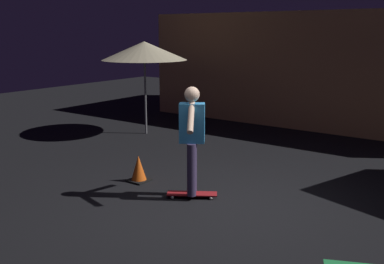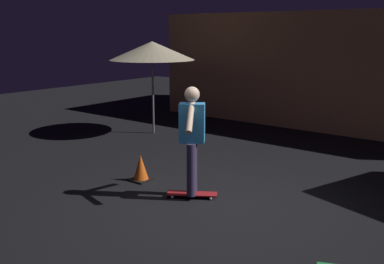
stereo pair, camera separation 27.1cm
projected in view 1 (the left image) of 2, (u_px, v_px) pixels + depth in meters
ground_plane at (215, 207)px, 6.64m from camera, size 28.00×28.00×0.00m
low_building at (335, 67)px, 13.14m from camera, size 9.76×4.42×3.05m
patio_umbrella at (144, 51)px, 10.94m from camera, size 2.10×2.10×2.30m
skateboard_ridden at (192, 194)px, 7.00m from camera, size 0.77×0.59×0.07m
skater at (192, 133)px, 6.79m from camera, size 0.60×0.88×1.67m
traffic_cone at (139, 169)px, 7.73m from camera, size 0.34×0.34×0.46m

